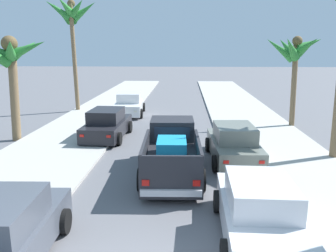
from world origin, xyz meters
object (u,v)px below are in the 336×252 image
car_left_mid (259,211)px  car_left_far (107,125)px  pickup_truck (172,153)px  palm_tree_right_back (72,16)px  car_left_near (234,144)px  car_right_mid (2,235)px  car_right_near (129,104)px  palm_tree_left_fore (9,57)px  palm_tree_right_fore (295,52)px

car_left_mid → car_left_far: bearing=121.9°
pickup_truck → palm_tree_right_back: bearing=120.6°
car_left_near → car_right_mid: 9.46m
car_left_far → palm_tree_right_back: (-3.91, 7.59, 6.02)m
car_left_mid → car_left_far: 11.08m
palm_tree_right_back → car_right_near: bearing=-14.9°
car_left_far → car_left_near: bearing=-29.3°
car_left_near → car_right_mid: bearing=-128.7°
car_left_mid → palm_tree_left_fore: bearing=139.6°
car_left_mid → palm_tree_right_fore: size_ratio=0.80×
palm_tree_right_back → car_left_near: bearing=-47.8°
car_right_mid → palm_tree_right_back: size_ratio=0.54×
pickup_truck → car_left_far: bearing=125.3°
car_left_far → palm_tree_right_fore: 11.36m
palm_tree_left_fore → palm_tree_right_fore: size_ratio=0.97×
car_right_mid → palm_tree_right_back: bearing=102.4°
car_right_near → palm_tree_right_back: bearing=165.1°
pickup_truck → palm_tree_right_fore: palm_tree_right_fore is taller
pickup_truck → car_left_far: 6.16m
car_left_mid → car_left_far: (-5.86, 9.40, 0.00)m
car_right_near → car_left_mid: (5.73, -15.92, 0.00)m
car_left_mid → palm_tree_right_back: (-9.77, 16.99, 6.02)m
car_right_mid → palm_tree_left_fore: 11.76m
palm_tree_right_back → car_left_far: bearing=-62.7°
car_right_near → car_left_far: (-0.12, -6.52, 0.00)m
pickup_truck → palm_tree_right_back: size_ratio=0.66×
palm_tree_left_fore → palm_tree_right_fore: bearing=14.5°
pickup_truck → car_left_near: 2.98m
car_left_far → palm_tree_right_fore: bearing=17.6°
car_left_near → palm_tree_right_back: size_ratio=0.54×
car_left_far → palm_tree_right_back: palm_tree_right_back is taller
car_right_near → car_right_mid: 17.30m
car_right_near → car_left_far: size_ratio=1.00×
car_left_near → palm_tree_right_fore: (4.20, 6.66, 3.66)m
palm_tree_left_fore → car_left_near: bearing=-15.0°
car_right_near → palm_tree_right_fore: bearing=-17.9°
car_left_far → palm_tree_left_fore: bearing=-173.0°
pickup_truck → palm_tree_right_fore: 11.23m
pickup_truck → palm_tree_right_fore: (6.70, 8.28, 3.57)m
palm_tree_right_back → palm_tree_left_fore: bearing=-94.5°
pickup_truck → car_left_mid: 4.95m
car_right_near → palm_tree_right_fore: (10.13, -3.26, 3.66)m
car_right_mid → palm_tree_left_fore: bearing=114.6°
pickup_truck → palm_tree_left_fore: bearing=151.1°
car_left_near → car_left_mid: 6.01m
palm_tree_left_fore → car_left_far: bearing=7.0°
pickup_truck → car_right_near: size_ratio=1.21×
car_right_near → car_left_far: bearing=-91.1°
palm_tree_right_fore → car_right_mid: bearing=-125.8°
car_left_mid → car_right_near: bearing=109.8°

